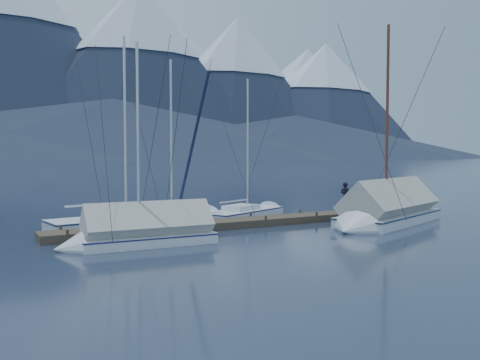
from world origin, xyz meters
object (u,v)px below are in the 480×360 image
at_px(sailboat_open_right, 252,213).
at_px(sailboat_covered_near, 384,214).
at_px(sailboat_covered_far, 136,235).
at_px(person, 345,197).
at_px(sailboat_open_left, 136,221).
at_px(sailboat_open_mid, 179,218).

bearing_deg(sailboat_open_right, sailboat_covered_near, -59.55).
height_order(sailboat_open_right, sailboat_covered_far, sailboat_covered_far).
bearing_deg(sailboat_covered_far, sailboat_open_right, 34.76).
relative_size(sailboat_open_right, person, 5.29).
bearing_deg(sailboat_covered_far, sailboat_covered_near, -1.79).
height_order(sailboat_covered_near, person, sailboat_covered_near).
bearing_deg(sailboat_open_right, sailboat_covered_far, -145.24).
distance_m(sailboat_open_right, person, 5.19).
bearing_deg(person, sailboat_covered_far, 80.97).
height_order(sailboat_open_left, sailboat_open_right, sailboat_open_left).
xyz_separation_m(sailboat_open_mid, sailboat_covered_far, (-4.07, -5.62, 0.25)).
distance_m(sailboat_covered_near, person, 3.20).
distance_m(sailboat_covered_far, person, 12.84).
xyz_separation_m(sailboat_open_left, person, (10.80, -2.62, 0.95)).
bearing_deg(sailboat_open_mid, sailboat_open_left, -173.71).
bearing_deg(sailboat_open_left, sailboat_open_mid, 6.29).
xyz_separation_m(sailboat_open_left, sailboat_open_right, (6.82, 0.56, -0.03)).
relative_size(sailboat_open_left, sailboat_covered_far, 1.18).
xyz_separation_m(sailboat_open_left, sailboat_covered_near, (10.53, -5.75, 0.36)).
distance_m(sailboat_open_mid, sailboat_open_right, 4.49).
xyz_separation_m(sailboat_open_right, sailboat_covered_far, (-8.54, -5.93, 0.26)).
height_order(sailboat_open_mid, sailboat_open_right, sailboat_open_mid).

